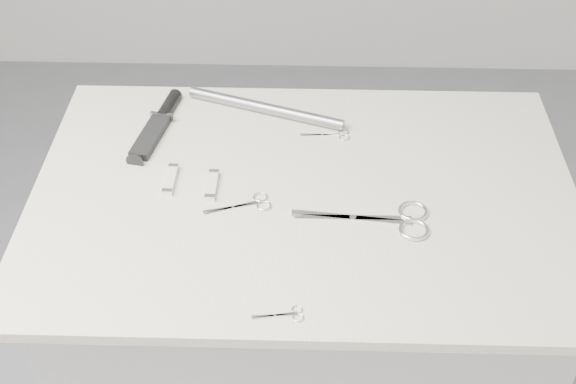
{
  "coord_description": "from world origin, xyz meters",
  "views": [
    {
      "loc": [
        0.0,
        -1.13,
        1.86
      ],
      "look_at": [
        -0.03,
        -0.0,
        0.92
      ],
      "focal_mm": 50.0,
      "sensor_mm": 36.0,
      "label": 1
    }
  ],
  "objects_px": {
    "plinth": "(301,356)",
    "tiny_scissors": "(285,315)",
    "embroidery_scissors_b": "(333,135)",
    "metal_rail": "(265,108)",
    "large_shears": "(392,219)",
    "sheathed_knife": "(159,122)",
    "pocket_knife_b": "(170,180)",
    "pocket_knife_a": "(212,185)",
    "embroidery_scissors_a": "(250,204)"
  },
  "relations": [
    {
      "from": "pocket_knife_a",
      "to": "metal_rail",
      "type": "xyz_separation_m",
      "value": [
        0.09,
        0.25,
        0.01
      ]
    },
    {
      "from": "plinth",
      "to": "metal_rail",
      "type": "distance_m",
      "value": 0.55
    },
    {
      "from": "embroidery_scissors_a",
      "to": "metal_rail",
      "type": "height_order",
      "value": "metal_rail"
    },
    {
      "from": "large_shears",
      "to": "pocket_knife_b",
      "type": "distance_m",
      "value": 0.41
    },
    {
      "from": "pocket_knife_b",
      "to": "large_shears",
      "type": "bearing_deg",
      "value": -102.55
    },
    {
      "from": "large_shears",
      "to": "embroidery_scissors_a",
      "type": "distance_m",
      "value": 0.25
    },
    {
      "from": "large_shears",
      "to": "pocket_knife_b",
      "type": "height_order",
      "value": "pocket_knife_b"
    },
    {
      "from": "embroidery_scissors_a",
      "to": "pocket_knife_b",
      "type": "bearing_deg",
      "value": 139.56
    },
    {
      "from": "large_shears",
      "to": "sheathed_knife",
      "type": "height_order",
      "value": "sheathed_knife"
    },
    {
      "from": "tiny_scissors",
      "to": "pocket_knife_a",
      "type": "bearing_deg",
      "value": 106.91
    },
    {
      "from": "embroidery_scissors_a",
      "to": "embroidery_scissors_b",
      "type": "relative_size",
      "value": 1.24
    },
    {
      "from": "embroidery_scissors_b",
      "to": "tiny_scissors",
      "type": "xyz_separation_m",
      "value": [
        -0.08,
        -0.48,
        -0.0
      ]
    },
    {
      "from": "plinth",
      "to": "tiny_scissors",
      "type": "xyz_separation_m",
      "value": [
        -0.02,
        -0.3,
        0.47
      ]
    },
    {
      "from": "tiny_scissors",
      "to": "pocket_knife_a",
      "type": "xyz_separation_m",
      "value": [
        -0.14,
        0.31,
        0.0
      ]
    },
    {
      "from": "plinth",
      "to": "pocket_knife_b",
      "type": "relative_size",
      "value": 10.61
    },
    {
      "from": "embroidery_scissors_a",
      "to": "sheathed_knife",
      "type": "distance_m",
      "value": 0.31
    },
    {
      "from": "large_shears",
      "to": "embroidery_scissors_b",
      "type": "xyz_separation_m",
      "value": [
        -0.1,
        0.25,
        -0.0
      ]
    },
    {
      "from": "pocket_knife_a",
      "to": "large_shears",
      "type": "bearing_deg",
      "value": -103.55
    },
    {
      "from": "embroidery_scissors_a",
      "to": "sheathed_knife",
      "type": "relative_size",
      "value": 0.53
    },
    {
      "from": "plinth",
      "to": "tiny_scissors",
      "type": "distance_m",
      "value": 0.56
    },
    {
      "from": "large_shears",
      "to": "pocket_knife_a",
      "type": "xyz_separation_m",
      "value": [
        -0.32,
        0.08,
        0.0
      ]
    },
    {
      "from": "embroidery_scissors_b",
      "to": "pocket_knife_a",
      "type": "relative_size",
      "value": 1.19
    },
    {
      "from": "plinth",
      "to": "sheathed_knife",
      "type": "xyz_separation_m",
      "value": [
        -0.3,
        0.2,
        0.48
      ]
    },
    {
      "from": "embroidery_scissors_b",
      "to": "pocket_knife_b",
      "type": "height_order",
      "value": "pocket_knife_b"
    },
    {
      "from": "embroidery_scissors_a",
      "to": "metal_rail",
      "type": "bearing_deg",
      "value": 69.01
    },
    {
      "from": "sheathed_knife",
      "to": "plinth",
      "type": "bearing_deg",
      "value": -113.46
    },
    {
      "from": "large_shears",
      "to": "plinth",
      "type": "bearing_deg",
      "value": 157.3
    },
    {
      "from": "large_shears",
      "to": "metal_rail",
      "type": "relative_size",
      "value": 0.7
    },
    {
      "from": "large_shears",
      "to": "sheathed_knife",
      "type": "xyz_separation_m",
      "value": [
        -0.45,
        0.28,
        0.01
      ]
    },
    {
      "from": "plinth",
      "to": "pocket_knife_a",
      "type": "xyz_separation_m",
      "value": [
        -0.17,
        0.01,
        0.47
      ]
    },
    {
      "from": "large_shears",
      "to": "sheathed_knife",
      "type": "distance_m",
      "value": 0.53
    },
    {
      "from": "large_shears",
      "to": "pocket_knife_b",
      "type": "relative_size",
      "value": 2.8
    },
    {
      "from": "tiny_scissors",
      "to": "plinth",
      "type": "bearing_deg",
      "value": 76.94
    },
    {
      "from": "large_shears",
      "to": "tiny_scissors",
      "type": "distance_m",
      "value": 0.29
    },
    {
      "from": "embroidery_scissors_a",
      "to": "pocket_knife_a",
      "type": "bearing_deg",
      "value": 128.67
    },
    {
      "from": "tiny_scissors",
      "to": "sheathed_knife",
      "type": "xyz_separation_m",
      "value": [
        -0.27,
        0.5,
        0.01
      ]
    },
    {
      "from": "plinth",
      "to": "metal_rail",
      "type": "relative_size",
      "value": 2.64
    },
    {
      "from": "pocket_knife_a",
      "to": "tiny_scissors",
      "type": "bearing_deg",
      "value": -154.0
    },
    {
      "from": "embroidery_scissors_b",
      "to": "large_shears",
      "type": "bearing_deg",
      "value": -71.61
    },
    {
      "from": "plinth",
      "to": "pocket_knife_a",
      "type": "height_order",
      "value": "pocket_knife_a"
    },
    {
      "from": "embroidery_scissors_b",
      "to": "sheathed_knife",
      "type": "bearing_deg",
      "value": 173.19
    },
    {
      "from": "plinth",
      "to": "embroidery_scissors_b",
      "type": "xyz_separation_m",
      "value": [
        0.06,
        0.18,
        0.47
      ]
    },
    {
      "from": "pocket_knife_b",
      "to": "plinth",
      "type": "bearing_deg",
      "value": -94.06
    },
    {
      "from": "large_shears",
      "to": "pocket_knife_a",
      "type": "bearing_deg",
      "value": 168.91
    },
    {
      "from": "embroidery_scissors_b",
      "to": "tiny_scissors",
      "type": "height_order",
      "value": "same"
    },
    {
      "from": "tiny_scissors",
      "to": "large_shears",
      "type": "bearing_deg",
      "value": 43.1
    },
    {
      "from": "embroidery_scissors_b",
      "to": "metal_rail",
      "type": "bearing_deg",
      "value": 148.36
    },
    {
      "from": "sheathed_knife",
      "to": "embroidery_scissors_a",
      "type": "bearing_deg",
      "value": -129.59
    },
    {
      "from": "pocket_knife_b",
      "to": "tiny_scissors",
      "type": "bearing_deg",
      "value": -144.22
    },
    {
      "from": "tiny_scissors",
      "to": "metal_rail",
      "type": "bearing_deg",
      "value": 87.78
    }
  ]
}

